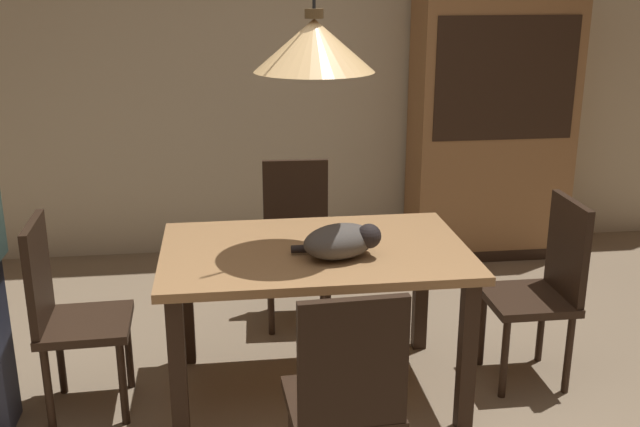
% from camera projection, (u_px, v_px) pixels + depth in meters
% --- Properties ---
extents(back_wall, '(6.40, 0.10, 2.90)m').
position_uv_depth(back_wall, '(289.00, 50.00, 5.21)').
color(back_wall, beige).
rests_on(back_wall, ground).
extents(dining_table, '(1.40, 0.90, 0.75)m').
position_uv_depth(dining_table, '(315.00, 268.00, 3.44)').
color(dining_table, '#A87A4C').
rests_on(dining_table, ground).
extents(chair_right_side, '(0.40, 0.40, 0.93)m').
position_uv_depth(chair_right_side, '(544.00, 283.00, 3.62)').
color(chair_right_side, black).
rests_on(chair_right_side, ground).
extents(chair_left_side, '(0.41, 0.41, 0.93)m').
position_uv_depth(chair_left_side, '(66.00, 309.00, 3.34)').
color(chair_left_side, black).
rests_on(chair_left_side, ground).
extents(chair_near_front, '(0.42, 0.42, 0.93)m').
position_uv_depth(chair_near_front, '(346.00, 395.00, 2.65)').
color(chair_near_front, black).
rests_on(chair_near_front, ground).
extents(chair_far_back, '(0.42, 0.42, 0.93)m').
position_uv_depth(chair_far_back, '(297.00, 234.00, 4.31)').
color(chair_far_back, black).
rests_on(chair_far_back, ground).
extents(cat_sleeping, '(0.41, 0.33, 0.16)m').
position_uv_depth(cat_sleeping, '(342.00, 241.00, 3.27)').
color(cat_sleeping, '#4C4742').
rests_on(cat_sleeping, dining_table).
extents(pendant_lamp, '(0.52, 0.52, 1.30)m').
position_uv_depth(pendant_lamp, '(314.00, 45.00, 3.13)').
color(pendant_lamp, '#E5B775').
extents(hutch_bookcase, '(1.12, 0.45, 1.85)m').
position_uv_depth(hutch_bookcase, '(490.00, 133.00, 5.23)').
color(hutch_bookcase, olive).
rests_on(hutch_bookcase, ground).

